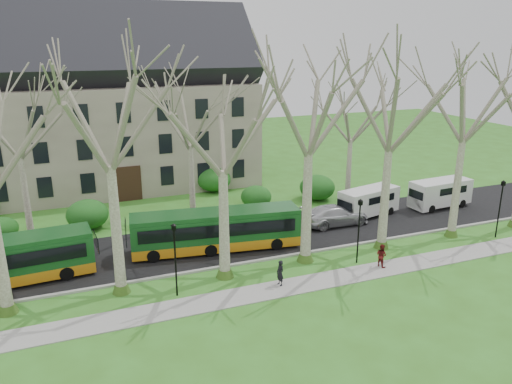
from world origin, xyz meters
The scene contains 15 objects.
ground centered at (0.00, 0.00, 0.00)m, with size 120.00×120.00×0.00m, color #376E1F.
sidewalk centered at (0.00, -2.50, 0.03)m, with size 70.00×2.00×0.06m, color gray.
road centered at (0.00, 5.50, 0.03)m, with size 80.00×8.00×0.06m, color black.
curb centered at (0.00, 1.50, 0.07)m, with size 80.00×0.25×0.14m, color #A5A39E.
building centered at (-6.00, 24.00, 8.07)m, with size 26.50×12.20×16.00m.
tree_row_verge centered at (0.00, 0.30, 7.00)m, with size 49.00×7.00×14.00m.
tree_row_far centered at (-1.33, 11.00, 6.00)m, with size 33.00×7.00×12.00m.
lamp_row centered at (0.00, -1.00, 2.57)m, with size 36.22×0.22×4.30m.
hedges centered at (-4.67, 14.00, 1.00)m, with size 30.60×8.60×2.00m.
bus_follow centered at (-1.97, 4.36, 1.50)m, with size 11.50×2.40×2.87m, color #164E1E, non-canonical shape.
sedan centered at (8.16, 5.58, 0.85)m, with size 2.21×5.44×1.58m, color #B5B6BB.
van_a centered at (11.77, 6.39, 1.22)m, with size 5.30×1.93×2.31m, color silver, non-canonical shape.
van_b centered at (18.83, 6.05, 1.26)m, with size 5.50×2.00×2.40m, color silver, non-canonical shape.
pedestrian_a centered at (-0.03, -2.11, 0.84)m, with size 0.57×0.37×1.56m, color black.
pedestrian_b centered at (7.08, -2.14, 0.82)m, with size 0.74×0.57×1.51m, color #591414.
Camera 1 is at (-11.18, -26.51, 14.05)m, focal length 35.00 mm.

